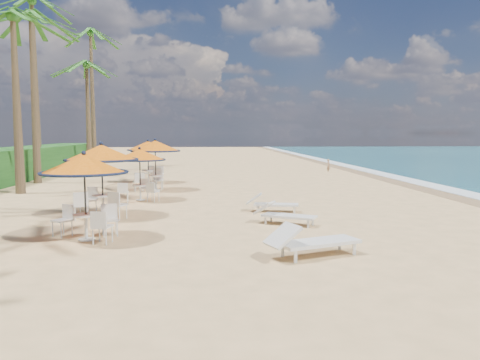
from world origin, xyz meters
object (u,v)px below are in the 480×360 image
Objects in this scene: lounger_mid at (283,214)px; station_4 at (149,151)px; station_0 at (85,175)px; lounger_near at (310,241)px; station_3 at (155,152)px; lounger_far at (271,203)px; station_2 at (140,161)px; station_1 at (101,162)px.

station_4 is at bearing 142.73° from lounger_mid.
lounger_near is (5.25, -2.03, -1.29)m from station_0.
lounger_mid is (4.68, -8.69, -1.48)m from station_3.
station_4 is 11.29m from lounger_far.
lounger_near is at bearing -61.41° from station_2.
station_3 is 3.48m from station_4.
station_3 is 1.33× the size of lounger_far.
station_0 is 5.66m from lounger_mid.
lounger_far is at bearing -61.77° from station_4.
lounger_mid is at bearing -16.39° from station_1.
station_0 is 1.01× the size of lounger_near.
station_1 reaches higher than station_4.
station_3 is at bearing 90.07° from lounger_near.
station_2 is at bearing 79.08° from station_1.
station_0 is 1.22× the size of lounger_far.
station_1 is at bearing 96.18° from station_0.
station_1 reaches higher than station_0.
station_3 is at bearing 86.83° from station_0.
station_3 is 1.09× the size of lounger_near.
lounger_mid is at bearing 17.24° from station_0.
lounger_mid is (5.35, -12.10, -1.41)m from station_4.
station_3 is at bearing -78.83° from station_4.
lounger_near is at bearing -69.25° from station_3.
station_1 is 7.10m from station_3.
station_0 is 0.96× the size of station_4.
lounger_far is at bearing 120.30° from lounger_mid.
station_2 reaches higher than lounger_near.
lounger_near is (4.68, -12.36, -1.43)m from station_3.
station_4 reaches higher than lounger_near.
station_4 is at bearing 129.51° from lounger_far.
station_2 is 7.34m from lounger_mid.
station_4 is (-0.67, 3.41, -0.07)m from station_3.
station_2 is (0.71, 3.68, -0.20)m from station_1.
station_1 is at bearing -100.92° from station_2.
station_3 is 1.04× the size of station_4.
station_0 reaches higher than lounger_mid.
lounger_mid is at bearing -66.15° from station_4.
lounger_near reaches higher than lounger_far.
lounger_mid is (4.90, -5.32, -1.26)m from station_2.
station_2 is at bearing 158.77° from lounger_far.
station_4 is at bearing 101.17° from station_3.
station_4 is (0.25, 10.46, -0.05)m from station_1.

